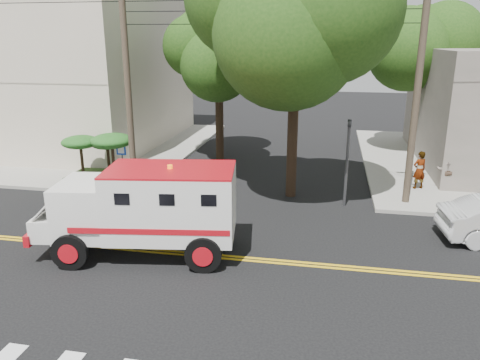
# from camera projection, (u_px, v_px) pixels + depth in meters

# --- Properties ---
(ground) EXTENTS (100.00, 100.00, 0.00)m
(ground) POSITION_uv_depth(u_px,v_px,m) (225.00, 257.00, 14.81)
(ground) COLOR black
(ground) RESTS_ON ground
(sidewalk_nw) EXTENTS (17.00, 17.00, 0.15)m
(sidewalk_nw) POSITION_uv_depth(u_px,v_px,m) (66.00, 146.00, 29.93)
(sidewalk_nw) COLOR gray
(sidewalk_nw) RESTS_ON ground
(building_left) EXTENTS (16.00, 14.00, 10.00)m
(building_left) POSITION_uv_depth(u_px,v_px,m) (42.00, 63.00, 30.23)
(building_left) COLOR beige
(building_left) RESTS_ON sidewalk_nw
(utility_pole_left) EXTENTS (0.28, 0.28, 9.00)m
(utility_pole_left) POSITION_uv_depth(u_px,v_px,m) (128.00, 90.00, 20.16)
(utility_pole_left) COLOR #382D23
(utility_pole_left) RESTS_ON ground
(utility_pole_right) EXTENTS (0.28, 0.28, 9.00)m
(utility_pole_right) POSITION_uv_depth(u_px,v_px,m) (417.00, 96.00, 18.18)
(utility_pole_right) COLOR #382D23
(utility_pole_right) RESTS_ON ground
(tree_main) EXTENTS (6.08, 5.70, 9.85)m
(tree_main) POSITION_uv_depth(u_px,v_px,m) (307.00, 24.00, 18.20)
(tree_main) COLOR black
(tree_main) RESTS_ON ground
(tree_left) EXTENTS (4.48, 4.20, 7.70)m
(tree_left) POSITION_uv_depth(u_px,v_px,m) (224.00, 57.00, 24.71)
(tree_left) COLOR black
(tree_left) RESTS_ON ground
(tree_right) EXTENTS (4.80, 4.50, 8.20)m
(tree_right) POSITION_uv_depth(u_px,v_px,m) (439.00, 49.00, 26.25)
(tree_right) COLOR black
(tree_right) RESTS_ON ground
(traffic_signal) EXTENTS (0.15, 0.18, 3.60)m
(traffic_signal) POSITION_uv_depth(u_px,v_px,m) (348.00, 153.00, 18.73)
(traffic_signal) COLOR #3F3F42
(traffic_signal) RESTS_ON ground
(accessibility_sign) EXTENTS (0.45, 0.10, 2.02)m
(accessibility_sign) POSITION_uv_depth(u_px,v_px,m) (122.00, 159.00, 21.34)
(accessibility_sign) COLOR #3F3F42
(accessibility_sign) RESTS_ON ground
(palm_planter) EXTENTS (3.52, 2.63, 2.36)m
(palm_planter) POSITION_uv_depth(u_px,v_px,m) (101.00, 150.00, 21.91)
(palm_planter) COLOR #1E3314
(palm_planter) RESTS_ON sidewalk_nw
(armored_truck) EXTENTS (6.53, 3.27, 2.85)m
(armored_truck) POSITION_uv_depth(u_px,v_px,m) (146.00, 206.00, 14.60)
(armored_truck) COLOR silver
(armored_truck) RESTS_ON ground
(pedestrian_a) EXTENTS (0.74, 0.64, 1.72)m
(pedestrian_a) POSITION_uv_depth(u_px,v_px,m) (419.00, 170.00, 20.88)
(pedestrian_a) COLOR gray
(pedestrian_a) RESTS_ON sidewalk_ne
(pedestrian_b) EXTENTS (0.89, 0.70, 1.79)m
(pedestrian_b) POSITION_uv_depth(u_px,v_px,m) (446.00, 170.00, 20.78)
(pedestrian_b) COLOR gray
(pedestrian_b) RESTS_ON sidewalk_ne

